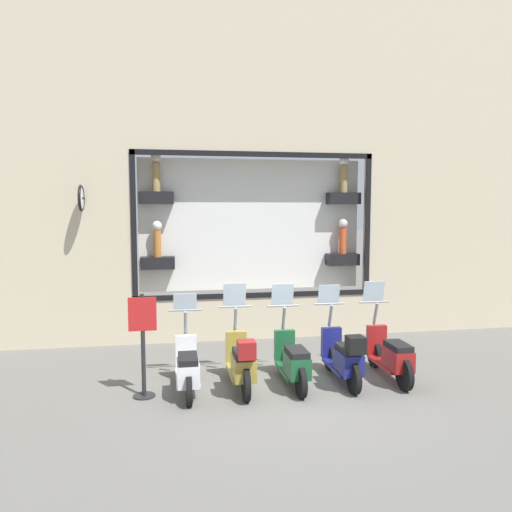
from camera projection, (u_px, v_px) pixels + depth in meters
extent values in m
plane|color=#66635E|center=(290.00, 391.00, 8.44)|extent=(120.00, 120.00, 0.00)
cube|color=beige|center=(254.00, 317.00, 11.92)|extent=(0.40, 5.60, 1.00)
cube|color=beige|center=(254.00, 26.00, 11.28)|extent=(0.40, 5.60, 5.63)
cube|color=black|center=(255.00, 154.00, 11.35)|extent=(0.04, 5.60, 0.12)
cube|color=black|center=(255.00, 295.00, 11.66)|extent=(0.04, 5.60, 0.12)
cube|color=black|center=(368.00, 225.00, 11.98)|extent=(0.04, 0.12, 3.37)
cube|color=black|center=(134.00, 226.00, 11.03)|extent=(0.04, 0.12, 3.37)
cube|color=silver|center=(251.00, 225.00, 12.05)|extent=(0.04, 5.36, 3.13)
cube|color=black|center=(343.00, 198.00, 12.16)|extent=(0.36, 0.78, 0.28)
cylinder|color=#9E7F4C|center=(344.00, 179.00, 12.12)|extent=(0.18, 0.18, 0.65)
sphere|color=white|center=(344.00, 161.00, 12.07)|extent=(0.24, 0.24, 0.24)
cube|color=black|center=(156.00, 198.00, 11.39)|extent=(0.36, 0.78, 0.28)
cylinder|color=#9E7F4C|center=(156.00, 177.00, 11.35)|extent=(0.18, 0.18, 0.65)
sphere|color=beige|center=(156.00, 157.00, 11.30)|extent=(0.24, 0.24, 0.24)
cube|color=black|center=(342.00, 259.00, 12.31)|extent=(0.36, 0.78, 0.28)
cylinder|color=#CC4C23|center=(343.00, 241.00, 12.26)|extent=(0.17, 0.17, 0.63)
sphere|color=beige|center=(343.00, 224.00, 12.22)|extent=(0.23, 0.23, 0.23)
cube|color=black|center=(158.00, 263.00, 11.54)|extent=(0.36, 0.78, 0.28)
cylinder|color=#B26B2D|center=(157.00, 244.00, 11.49)|extent=(0.17, 0.17, 0.61)
sphere|color=white|center=(157.00, 226.00, 11.45)|extent=(0.22, 0.22, 0.22)
cylinder|color=black|center=(83.00, 198.00, 10.63)|extent=(0.35, 0.05, 0.05)
torus|color=black|center=(81.00, 198.00, 10.46)|extent=(0.57, 0.06, 0.57)
cylinder|color=white|center=(81.00, 198.00, 10.46)|extent=(0.46, 0.03, 0.46)
cylinder|color=black|center=(374.00, 353.00, 9.69)|extent=(0.55, 0.09, 0.55)
cylinder|color=black|center=(404.00, 375.00, 8.45)|extent=(0.55, 0.09, 0.55)
cube|color=maroon|center=(388.00, 364.00, 9.07)|extent=(1.02, 0.38, 0.06)
cube|color=maroon|center=(398.00, 359.00, 8.68)|extent=(0.61, 0.35, 0.36)
cube|color=black|center=(398.00, 346.00, 8.66)|extent=(0.58, 0.31, 0.10)
cube|color=maroon|center=(376.00, 340.00, 9.57)|extent=(0.12, 0.37, 0.56)
cylinder|color=gray|center=(376.00, 314.00, 9.59)|extent=(0.20, 0.06, 0.45)
cylinder|color=gray|center=(374.00, 302.00, 9.64)|extent=(0.04, 0.61, 0.04)
cube|color=silver|center=(374.00, 291.00, 9.66)|extent=(0.10, 0.42, 0.40)
cylinder|color=black|center=(329.00, 356.00, 9.54)|extent=(0.54, 0.09, 0.54)
cylinder|color=black|center=(354.00, 378.00, 8.29)|extent=(0.54, 0.09, 0.54)
cube|color=navy|center=(341.00, 367.00, 8.91)|extent=(1.02, 0.38, 0.06)
cube|color=navy|center=(348.00, 362.00, 8.53)|extent=(0.61, 0.35, 0.36)
cube|color=black|center=(349.00, 349.00, 8.50)|extent=(0.58, 0.31, 0.10)
cube|color=navy|center=(331.00, 342.00, 9.42)|extent=(0.12, 0.37, 0.56)
cylinder|color=gray|center=(330.00, 316.00, 9.44)|extent=(0.20, 0.06, 0.45)
cylinder|color=gray|center=(329.00, 304.00, 9.49)|extent=(0.04, 0.60, 0.04)
cube|color=silver|center=(329.00, 294.00, 9.51)|extent=(0.09, 0.42, 0.36)
cube|color=black|center=(356.00, 345.00, 8.18)|extent=(0.28, 0.28, 0.28)
cylinder|color=black|center=(283.00, 359.00, 9.39)|extent=(0.52, 0.09, 0.52)
cylinder|color=black|center=(301.00, 382.00, 8.13)|extent=(0.52, 0.09, 0.52)
cube|color=#19512D|center=(291.00, 370.00, 8.76)|extent=(1.02, 0.39, 0.06)
cube|color=#19512D|center=(297.00, 365.00, 8.37)|extent=(0.61, 0.35, 0.36)
cube|color=black|center=(297.00, 352.00, 8.35)|extent=(0.58, 0.31, 0.10)
cube|color=#19512D|center=(284.00, 345.00, 9.26)|extent=(0.12, 0.37, 0.56)
cylinder|color=gray|center=(284.00, 318.00, 9.28)|extent=(0.20, 0.06, 0.45)
cylinder|color=gray|center=(283.00, 306.00, 9.33)|extent=(0.04, 0.61, 0.04)
cube|color=silver|center=(283.00, 294.00, 9.35)|extent=(0.10, 0.42, 0.42)
cylinder|color=black|center=(236.00, 361.00, 9.22)|extent=(0.55, 0.09, 0.55)
cylinder|color=black|center=(246.00, 384.00, 7.98)|extent=(0.55, 0.09, 0.55)
cube|color=olive|center=(240.00, 372.00, 8.60)|extent=(1.02, 0.39, 0.06)
cube|color=olive|center=(244.00, 367.00, 8.21)|extent=(0.61, 0.35, 0.36)
cube|color=black|center=(243.00, 354.00, 8.19)|extent=(0.58, 0.31, 0.10)
cube|color=olive|center=(236.00, 346.00, 9.10)|extent=(0.12, 0.37, 0.56)
cylinder|color=gray|center=(235.00, 319.00, 9.12)|extent=(0.20, 0.06, 0.45)
cylinder|color=gray|center=(235.00, 307.00, 9.17)|extent=(0.04, 0.60, 0.04)
cube|color=silver|center=(235.00, 294.00, 9.19)|extent=(0.11, 0.42, 0.43)
cube|color=maroon|center=(246.00, 350.00, 7.87)|extent=(0.28, 0.28, 0.28)
cylinder|color=black|center=(186.00, 365.00, 9.09)|extent=(0.48, 0.09, 0.48)
cylinder|color=black|center=(189.00, 391.00, 7.80)|extent=(0.48, 0.09, 0.48)
cube|color=silver|center=(187.00, 377.00, 8.45)|extent=(1.02, 0.38, 0.06)
cube|color=silver|center=(188.00, 373.00, 8.06)|extent=(0.61, 0.35, 0.36)
cube|color=black|center=(188.00, 359.00, 8.04)|extent=(0.58, 0.31, 0.10)
cube|color=silver|center=(186.00, 351.00, 8.95)|extent=(0.12, 0.37, 0.56)
cylinder|color=gray|center=(186.00, 323.00, 8.97)|extent=(0.20, 0.06, 0.45)
cylinder|color=gray|center=(185.00, 310.00, 9.02)|extent=(0.04, 0.61, 0.04)
cube|color=silver|center=(185.00, 301.00, 9.04)|extent=(0.08, 0.42, 0.31)
cylinder|color=#232326|center=(144.00, 396.00, 8.20)|extent=(0.36, 0.36, 0.02)
cylinder|color=#232326|center=(143.00, 346.00, 8.12)|extent=(0.07, 0.07, 1.71)
cube|color=red|center=(142.00, 314.00, 8.05)|extent=(0.03, 0.45, 0.55)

